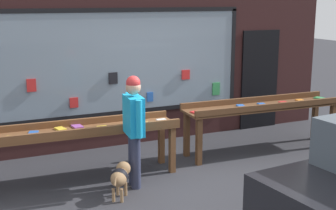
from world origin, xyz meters
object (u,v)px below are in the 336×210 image
(display_table_left, at_px, (82,134))
(display_table_right, at_px, (263,110))
(person_browsing, at_px, (134,123))
(small_dog, at_px, (120,176))

(display_table_left, distance_m, display_table_right, 3.34)
(person_browsing, bearing_deg, small_dog, 137.78)
(small_dog, bearing_deg, person_browsing, -14.22)
(display_table_left, bearing_deg, small_dog, -71.29)
(display_table_left, relative_size, small_dog, 5.70)
(display_table_left, relative_size, display_table_right, 1.00)
(person_browsing, distance_m, small_dog, 0.80)
(display_table_left, distance_m, person_browsing, 0.90)
(display_table_left, distance_m, small_dog, 1.03)
(small_dog, bearing_deg, display_table_right, -40.25)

